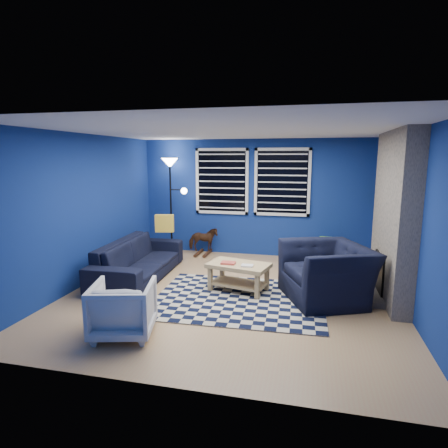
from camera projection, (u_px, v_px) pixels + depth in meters
name	position (u px, v px, depth m)	size (l,w,h in m)	color
floor	(232.00, 294.00, 5.87)	(5.00, 5.00, 0.00)	tan
ceiling	(232.00, 130.00, 5.43)	(5.00, 5.00, 0.00)	white
wall_back	(256.00, 198.00, 8.04)	(5.00, 5.00, 0.00)	navy
wall_left	(85.00, 210.00, 6.21)	(5.00, 5.00, 0.00)	navy
wall_right	(411.00, 222.00, 5.09)	(5.00, 5.00, 0.00)	navy
fireplace	(392.00, 219.00, 5.61)	(0.65, 2.00, 2.50)	gray
window_left	(222.00, 181.00, 8.11)	(1.17, 0.06, 1.42)	black
window_right	(282.00, 182.00, 7.82)	(1.17, 0.06, 1.42)	black
tv	(382.00, 196.00, 6.99)	(0.07, 1.00, 0.58)	black
rug	(239.00, 299.00, 5.65)	(2.50, 2.00, 0.02)	black
sofa	(139.00, 259.00, 6.60)	(0.90, 2.31, 0.67)	black
armchair_big	(326.00, 273.00, 5.58)	(1.12, 1.28, 0.83)	black
armchair_bent	(123.00, 309.00, 4.47)	(0.70, 0.72, 0.66)	gray
rocking_horse	(203.00, 240.00, 8.21)	(0.63, 0.29, 0.53)	#452716
coffee_table	(239.00, 271.00, 5.95)	(1.05, 0.75, 0.47)	tan
cabinet	(328.00, 252.00, 7.49)	(0.59, 0.44, 0.53)	tan
floor_lamp	(171.00, 176.00, 8.06)	(0.57, 0.35, 2.10)	black
throw_pillow	(165.00, 223.00, 7.29)	(0.36, 0.11, 0.34)	yellow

